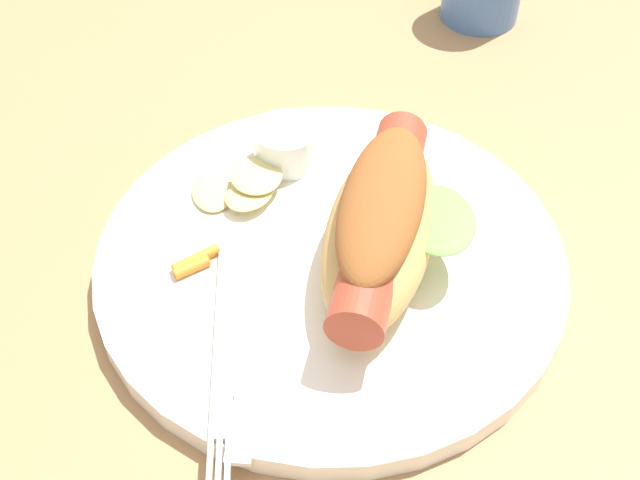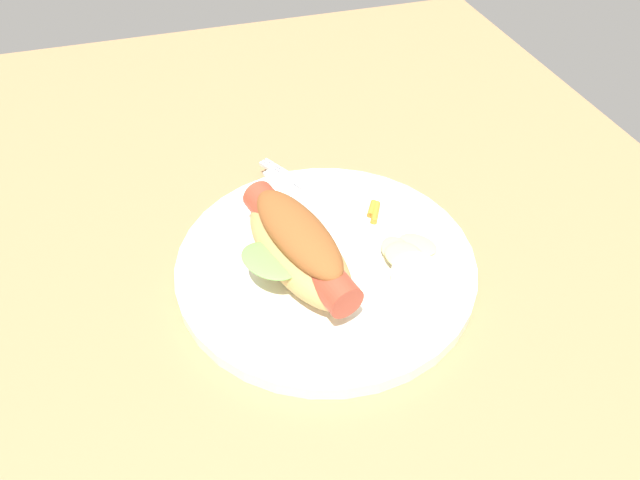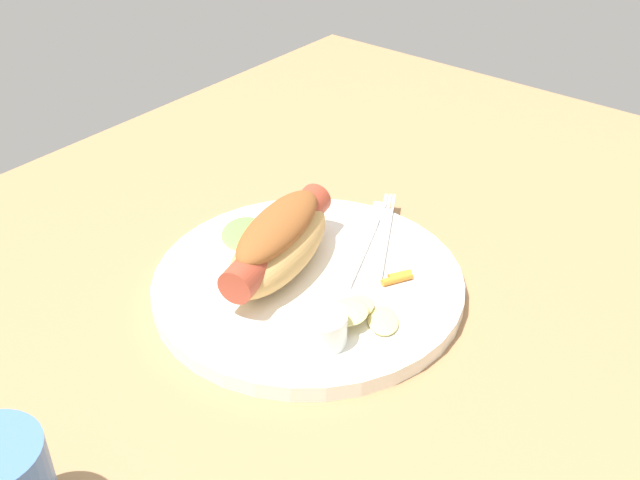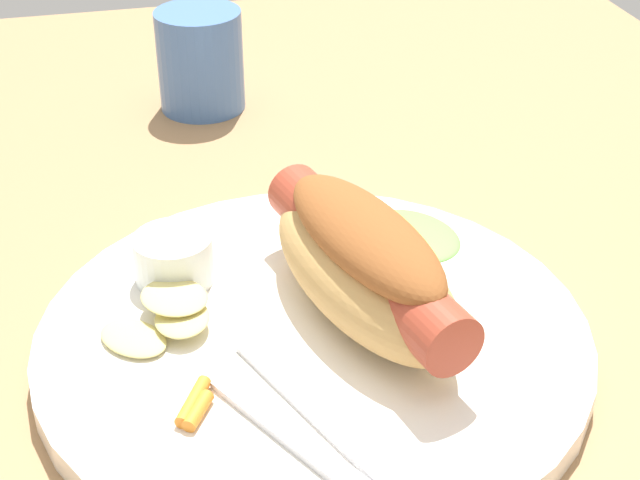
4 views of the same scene
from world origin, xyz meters
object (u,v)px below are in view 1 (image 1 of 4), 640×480
(fork, at_px, (224,356))
(sauce_ramekin, at_px, (286,145))
(hot_dog, at_px, (382,223))
(chips_pile, at_px, (240,186))
(plate, at_px, (330,259))
(carrot_garnish, at_px, (194,263))
(knife, at_px, (256,337))

(fork, bearing_deg, sauce_ramekin, 167.37)
(hot_dog, bearing_deg, chips_pile, -110.34)
(plate, bearing_deg, carrot_garnish, 125.44)
(plate, distance_m, hot_dog, 0.05)
(knife, bearing_deg, carrot_garnish, -138.73)
(chips_pile, bearing_deg, knife, -145.23)
(fork, xyz_separation_m, chips_pile, (0.12, 0.06, 0.01))
(plate, relative_size, knife, 1.88)
(knife, height_order, carrot_garnish, carrot_garnish)
(plate, distance_m, carrot_garnish, 0.09)
(sauce_ramekin, height_order, carrot_garnish, sauce_ramekin)
(sauce_ramekin, xyz_separation_m, fork, (-0.16, -0.05, -0.01))
(hot_dog, xyz_separation_m, sauce_ramekin, (0.06, 0.10, -0.02))
(sauce_ramekin, relative_size, carrot_garnish, 1.33)
(chips_pile, distance_m, carrot_garnish, 0.07)
(knife, xyz_separation_m, chips_pile, (0.10, 0.07, 0.01))
(carrot_garnish, bearing_deg, hot_dog, -60.15)
(sauce_ramekin, height_order, chips_pile, sauce_ramekin)
(fork, relative_size, knife, 0.93)
(sauce_ramekin, height_order, knife, sauce_ramekin)
(carrot_garnish, bearing_deg, sauce_ramekin, -1.66)
(knife, bearing_deg, sauce_ramekin, 179.83)
(plate, xyz_separation_m, fork, (-0.10, 0.02, 0.01))
(sauce_ramekin, relative_size, knife, 0.29)
(fork, height_order, carrot_garnish, carrot_garnish)
(knife, distance_m, carrot_garnish, 0.07)
(fork, distance_m, carrot_garnish, 0.07)
(carrot_garnish, bearing_deg, chips_pile, 6.13)
(plate, relative_size, sauce_ramekin, 6.58)
(sauce_ramekin, bearing_deg, knife, -157.87)
(sauce_ramekin, relative_size, chips_pile, 0.63)
(fork, bearing_deg, knife, 125.03)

